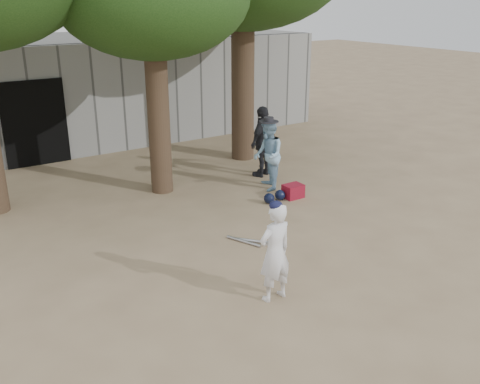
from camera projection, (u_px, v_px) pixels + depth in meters
ground at (243, 273)px, 8.57m from camera, size 70.00×70.00×0.00m
boy_player at (275, 252)px, 7.59m from camera, size 0.56×0.38×1.49m
spectator_blue at (268, 155)px, 12.01m from camera, size 0.88×0.96×1.60m
spectator_dark at (263, 141)px, 12.91m from camera, size 1.09×0.80×1.72m
red_bag at (293, 191)px, 11.70m from camera, size 0.42×0.32×0.30m
back_building at (53, 90)px, 16.14m from camera, size 16.00×5.24×3.00m
helmet_row at (281, 195)px, 11.55m from camera, size 0.87×0.27×0.23m
bat_pile at (250, 241)px, 9.60m from camera, size 0.59×0.76×0.06m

